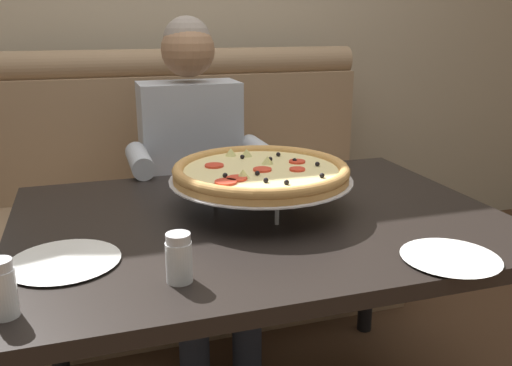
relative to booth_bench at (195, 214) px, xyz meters
name	(u,v)px	position (x,y,z in m)	size (l,w,h in m)	color
booth_bench	(195,214)	(0.00, 0.00, 0.00)	(1.74, 0.78, 1.13)	#937556
dining_table	(260,241)	(0.00, -0.96, 0.25)	(1.35, 0.99, 0.73)	black
diner_main	(196,163)	(-0.04, -0.27, 0.31)	(0.54, 0.64, 1.27)	#2D3342
pizza	(261,172)	(0.02, -0.90, 0.44)	(0.53, 0.53, 0.14)	silver
shaker_parmesan	(179,261)	(-0.29, -1.29, 0.38)	(0.06, 0.06, 0.11)	white
shaker_oregano	(3,293)	(-0.62, -1.33, 0.38)	(0.05, 0.05, 0.11)	white
plate_near_left	(451,255)	(0.33, -1.37, 0.34)	(0.23, 0.23, 0.02)	white
plate_near_right	(64,259)	(-0.52, -1.12, 0.34)	(0.25, 0.25, 0.02)	white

